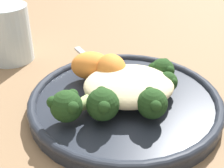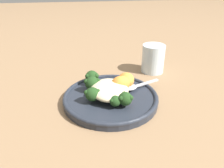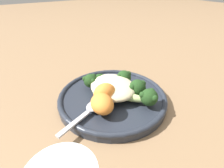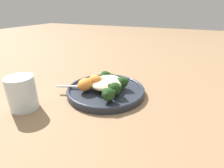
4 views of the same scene
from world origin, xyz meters
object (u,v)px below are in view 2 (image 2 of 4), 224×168
object	(u,v)px
broccoli_stalk_5	(123,97)
sweet_potato_chunk_0	(121,84)
broccoli_stalk_2	(98,94)
quinoa_mound	(109,90)
broccoli_stalk_3	(109,95)
sweet_potato_chunk_1	(126,80)
spoon	(133,86)
broccoli_stalk_0	(97,80)
broccoli_stalk_4	(116,99)
plate	(111,98)
broccoli_stalk_1	(97,85)
water_glass	(153,59)

from	to	relation	value
broccoli_stalk_5	sweet_potato_chunk_0	distance (m)	0.06
broccoli_stalk_2	quinoa_mound	bearing A→B (deg)	-171.73
broccoli_stalk_3	broccoli_stalk_5	size ratio (longest dim) A/B	0.76
sweet_potato_chunk_1	spoon	world-z (taller)	sweet_potato_chunk_1
broccoli_stalk_0	spoon	world-z (taller)	broccoli_stalk_0
broccoli_stalk_4	sweet_potato_chunk_0	xyz separation A→B (m)	(-0.06, 0.02, 0.01)
broccoli_stalk_3	spoon	distance (m)	0.09
broccoli_stalk_3	plate	bearing A→B (deg)	-148.67
broccoli_stalk_1	water_glass	size ratio (longest dim) A/B	1.22
broccoli_stalk_3	broccoli_stalk_4	xyz separation A→B (m)	(0.02, 0.01, -0.00)
sweet_potato_chunk_0	water_glass	world-z (taller)	water_glass
broccoli_stalk_1	broccoli_stalk_2	size ratio (longest dim) A/B	1.12
sweet_potato_chunk_1	spoon	bearing A→B (deg)	49.16
broccoli_stalk_3	broccoli_stalk_5	distance (m)	0.04
broccoli_stalk_4	sweet_potato_chunk_1	distance (m)	0.09
broccoli_stalk_4	sweet_potato_chunk_1	world-z (taller)	sweet_potato_chunk_1
broccoli_stalk_2	spoon	xyz separation A→B (m)	(-0.04, 0.10, -0.01)
sweet_potato_chunk_0	broccoli_stalk_2	bearing A→B (deg)	-62.11
broccoli_stalk_3	spoon	bearing A→B (deg)	170.89
broccoli_stalk_5	water_glass	size ratio (longest dim) A/B	0.91
plate	broccoli_stalk_3	world-z (taller)	broccoli_stalk_3
sweet_potato_chunk_1	broccoli_stalk_5	bearing A→B (deg)	-16.44
broccoli_stalk_5	plate	bearing A→B (deg)	-159.99
broccoli_stalk_0	broccoli_stalk_3	bearing A→B (deg)	157.09
broccoli_stalk_1	broccoli_stalk_5	distance (m)	0.09
broccoli_stalk_2	broccoli_stalk_5	size ratio (longest dim) A/B	1.19
broccoli_stalk_4	spoon	size ratio (longest dim) A/B	0.63
quinoa_mound	sweet_potato_chunk_1	xyz separation A→B (m)	(-0.04, 0.05, 0.00)
sweet_potato_chunk_0	sweet_potato_chunk_1	xyz separation A→B (m)	(-0.03, 0.02, -0.00)
broccoli_stalk_3	broccoli_stalk_5	xyz separation A→B (m)	(0.02, 0.03, 0.00)
water_glass	broccoli_stalk_2	bearing A→B (deg)	-46.82
plate	quinoa_mound	world-z (taller)	quinoa_mound
sweet_potato_chunk_0	sweet_potato_chunk_1	bearing A→B (deg)	141.16
broccoli_stalk_1	sweet_potato_chunk_1	xyz separation A→B (m)	(-0.02, 0.08, 0.00)
broccoli_stalk_4	spoon	xyz separation A→B (m)	(-0.07, 0.06, -0.01)
quinoa_mound	broccoli_stalk_0	xyz separation A→B (m)	(-0.06, -0.03, -0.00)
quinoa_mound	plate	bearing A→B (deg)	136.84
plate	broccoli_stalk_1	world-z (taller)	broccoli_stalk_1
broccoli_stalk_4	water_glass	distance (m)	0.27
water_glass	sweet_potato_chunk_0	bearing A→B (deg)	-41.77
quinoa_mound	water_glass	size ratio (longest dim) A/B	1.22
broccoli_stalk_2	sweet_potato_chunk_0	bearing A→B (deg)	-169.94
broccoli_stalk_2	broccoli_stalk_5	bearing A→B (deg)	139.97
sweet_potato_chunk_1	water_glass	world-z (taller)	water_glass
quinoa_mound	spoon	size ratio (longest dim) A/B	0.95
plate	broccoli_stalk_0	distance (m)	0.07
broccoli_stalk_0	quinoa_mound	bearing A→B (deg)	164.99
broccoli_stalk_3	sweet_potato_chunk_0	distance (m)	0.05
broccoli_stalk_3	broccoli_stalk_4	distance (m)	0.02
water_glass	broccoli_stalk_1	bearing A→B (deg)	-54.05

